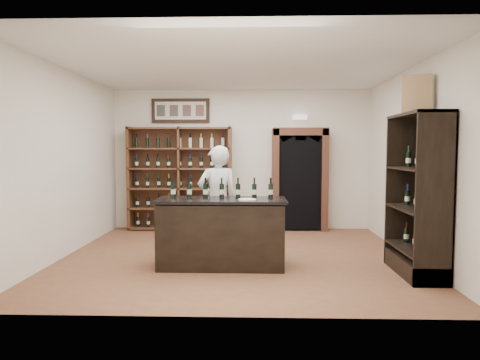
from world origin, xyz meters
The scene contains 21 objects.
floor centered at (0.00, 0.00, 0.00)m, with size 5.50×5.50×0.00m, color brown.
ceiling centered at (0.00, 0.00, 3.00)m, with size 5.50×5.50×0.00m, color white.
wall_back centered at (0.00, 2.50, 1.50)m, with size 5.50×0.04×3.00m, color white.
wall_left centered at (-2.75, 0.00, 1.50)m, with size 0.04×5.00×3.00m, color white.
wall_right centered at (2.75, 0.00, 1.50)m, with size 0.04×5.00×3.00m, color white.
wine_shelf centered at (-1.30, 2.33, 1.10)m, with size 2.20×0.38×2.20m.
framed_picture centered at (-1.30, 2.47, 2.55)m, with size 1.25×0.04×0.52m, color black.
arched_doorway centered at (1.25, 2.33, 1.14)m, with size 1.17×0.35×2.17m.
emergency_light centered at (1.25, 2.42, 2.40)m, with size 0.30×0.10×0.10m, color white.
tasting_counter centered at (-0.20, -0.60, 0.49)m, with size 1.88×0.78×1.00m.
counter_bottle_0 centered at (-0.92, -0.49, 1.11)m, with size 0.07×0.07×0.30m.
counter_bottle_1 centered at (-0.68, -0.49, 1.11)m, with size 0.07×0.07×0.30m.
counter_bottle_2 centered at (-0.44, -0.49, 1.11)m, with size 0.07×0.07×0.30m.
counter_bottle_3 centered at (-0.20, -0.49, 1.11)m, with size 0.07×0.07×0.30m.
counter_bottle_4 centered at (0.04, -0.49, 1.11)m, with size 0.07×0.07×0.30m.
counter_bottle_5 centered at (0.28, -0.49, 1.11)m, with size 0.07×0.07×0.30m.
counter_bottle_6 centered at (0.52, -0.49, 1.11)m, with size 0.07×0.07×0.30m.
side_cabinet centered at (2.52, -0.90, 0.75)m, with size 0.48×1.20×2.20m.
shopkeeper centered at (-0.30, 0.03, 0.89)m, with size 0.65×0.42×1.77m, color silver.
plate centered at (0.18, -0.81, 1.01)m, with size 0.26×0.26×0.02m, color beige.
wine_crate centered at (2.52, -0.71, 2.47)m, with size 0.38×0.16×0.54m, color tan.
Camera 1 is at (0.26, -6.75, 1.70)m, focal length 32.00 mm.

